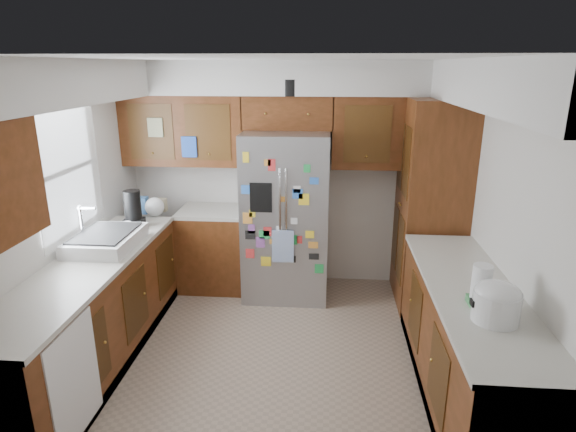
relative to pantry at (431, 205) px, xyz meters
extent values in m
plane|color=gray|center=(-1.50, -1.15, -1.07)|extent=(3.60, 3.60, 0.00)
cube|color=beige|center=(-1.50, 0.45, 0.18)|extent=(3.60, 0.04, 2.50)
cube|color=beige|center=(-3.30, -1.15, 0.18)|extent=(0.04, 3.20, 2.50)
cube|color=beige|center=(0.30, -1.15, 0.18)|extent=(0.04, 3.20, 2.50)
cube|color=beige|center=(-1.50, -2.75, 0.18)|extent=(3.60, 0.04, 2.50)
cube|color=white|center=(-1.50, -1.15, 1.43)|extent=(3.60, 3.20, 0.02)
cube|color=silver|center=(-1.50, 0.26, 1.25)|extent=(3.60, 0.38, 0.35)
cube|color=silver|center=(-3.11, -1.15, 1.25)|extent=(0.38, 3.20, 0.35)
cube|color=silver|center=(0.11, -1.15, 1.25)|extent=(0.38, 3.20, 0.35)
cube|color=#45240D|center=(-2.63, 0.28, 0.70)|extent=(1.33, 0.34, 0.75)
cube|color=#45240D|center=(-0.36, 0.28, 0.70)|extent=(1.33, 0.34, 0.75)
cube|color=white|center=(-3.29, -1.05, 0.53)|extent=(0.02, 0.90, 1.05)
cube|color=white|center=(-3.25, -1.05, 0.53)|extent=(0.01, 1.02, 1.15)
cube|color=blue|center=(-2.54, 0.09, 0.55)|extent=(0.16, 0.02, 0.22)
cube|color=beige|center=(-2.88, 0.09, 0.75)|extent=(0.16, 0.02, 0.20)
cube|color=#45240D|center=(-3.00, -1.45, -0.64)|extent=(0.60, 2.60, 0.88)
cube|color=#45240D|center=(-2.33, 0.15, -0.64)|extent=(0.75, 0.60, 0.88)
cube|color=beige|center=(-3.00, -1.45, -0.17)|extent=(0.63, 2.60, 0.04)
cube|color=beige|center=(-2.33, 0.15, -0.17)|extent=(0.75, 0.60, 0.04)
cube|color=black|center=(-3.00, -1.45, -1.02)|extent=(0.60, 2.60, 0.10)
cube|color=white|center=(-2.69, -2.30, -0.61)|extent=(0.01, 0.58, 0.80)
cube|color=#45240D|center=(0.00, -1.62, -0.64)|extent=(0.60, 2.25, 0.88)
cube|color=beige|center=(0.00, -1.62, -0.17)|extent=(0.63, 2.25, 0.04)
cube|color=black|center=(0.00, -1.62, -1.02)|extent=(0.60, 2.25, 0.10)
cube|color=#45240D|center=(0.00, 0.00, 0.00)|extent=(0.60, 0.90, 2.15)
cube|color=gray|center=(-1.50, 0.05, -0.17)|extent=(0.90, 0.75, 1.80)
cylinder|color=silver|center=(-1.53, -0.34, -0.02)|extent=(0.02, 0.02, 0.90)
cylinder|color=silver|center=(-1.47, -0.34, -0.02)|extent=(0.02, 0.02, 0.90)
cube|color=black|center=(-1.72, -0.33, 0.12)|extent=(0.22, 0.01, 0.30)
cube|color=silver|center=(-1.50, -0.35, -0.38)|extent=(0.22, 0.01, 0.34)
cube|color=white|center=(-1.36, -0.33, 0.22)|extent=(0.07, 0.00, 0.07)
cube|color=yellow|center=(-1.29, -0.33, 0.12)|extent=(0.10, 0.00, 0.12)
cube|color=blue|center=(-1.36, -0.33, 0.17)|extent=(0.10, 0.00, 0.10)
cube|color=orange|center=(-1.19, -0.33, -0.36)|extent=(0.10, 0.00, 0.07)
cube|color=yellow|center=(-1.86, -0.33, 0.53)|extent=(0.06, 0.00, 0.10)
cube|color=blue|center=(-1.87, -0.33, 0.20)|extent=(0.09, 0.00, 0.09)
cube|color=yellow|center=(-1.43, -0.33, -0.52)|extent=(0.07, 0.00, 0.07)
cube|color=blue|center=(-1.20, -0.33, 0.31)|extent=(0.09, 0.00, 0.07)
cube|color=black|center=(-1.83, -0.33, -0.27)|extent=(0.10, 0.00, 0.09)
cube|color=black|center=(-1.19, -0.33, -0.48)|extent=(0.10, 0.00, 0.06)
cube|color=green|center=(-1.39, -0.33, -0.31)|extent=(0.08, 0.00, 0.10)
cube|color=orange|center=(-1.61, -0.33, -0.33)|extent=(0.06, 0.00, 0.06)
cube|color=orange|center=(-1.51, -0.33, 0.11)|extent=(0.07, 0.00, 0.05)
cube|color=red|center=(-1.61, -0.33, 0.46)|extent=(0.07, 0.00, 0.12)
cube|color=red|center=(-1.84, -0.33, -0.47)|extent=(0.09, 0.00, 0.10)
cube|color=green|center=(-1.69, -0.33, -0.26)|extent=(0.11, 0.00, 0.09)
cube|color=black|center=(-1.40, -0.33, -0.52)|extent=(0.06, 0.00, 0.07)
cube|color=#8C4C99|center=(-1.82, -0.33, -0.20)|extent=(0.07, 0.00, 0.09)
cube|color=#8C4C99|center=(-1.73, -0.33, -0.35)|extent=(0.09, 0.00, 0.11)
cube|color=green|center=(-1.27, -0.33, 0.43)|extent=(0.07, 0.00, 0.08)
cube|color=white|center=(-1.39, -0.33, -0.11)|extent=(0.07, 0.00, 0.06)
cube|color=yellow|center=(-1.23, -0.33, -0.25)|extent=(0.09, 0.00, 0.08)
cube|color=white|center=(-1.54, -0.33, -0.20)|extent=(0.06, 0.00, 0.07)
cube|color=red|center=(-1.33, -0.33, -0.31)|extent=(0.06, 0.00, 0.08)
cube|color=yellow|center=(-1.68, -0.33, -0.55)|extent=(0.10, 0.00, 0.10)
cube|color=orange|center=(-1.86, -0.33, -0.09)|extent=(0.10, 0.00, 0.12)
cube|color=orange|center=(-1.65, -0.33, 0.48)|extent=(0.07, 0.00, 0.06)
cube|color=red|center=(-1.66, -0.33, -0.23)|extent=(0.08, 0.00, 0.10)
cube|color=green|center=(-1.13, -0.33, -0.62)|extent=(0.09, 0.00, 0.10)
cube|color=yellow|center=(-1.81, -0.33, -0.04)|extent=(0.06, 0.00, 0.07)
cube|color=#45240D|center=(-1.50, 0.28, 0.90)|extent=(0.96, 0.34, 0.35)
sphere|color=#2D42BF|center=(-1.88, 0.27, 1.21)|extent=(0.26, 0.26, 0.26)
cylinder|color=black|center=(-1.46, 0.20, 1.16)|extent=(0.29, 0.29, 0.16)
ellipsoid|color=#333338|center=(-1.46, 0.20, 1.24)|extent=(0.27, 0.27, 0.12)
cube|color=white|center=(-3.00, -1.05, -0.09)|extent=(0.52, 0.70, 0.12)
cube|color=black|center=(-3.00, -1.05, -0.03)|extent=(0.44, 0.60, 0.02)
cylinder|color=silver|center=(-3.20, -1.05, 0.07)|extent=(0.02, 0.02, 0.30)
cylinder|color=silver|center=(-3.14, -1.05, 0.20)|extent=(0.16, 0.02, 0.02)
cube|color=yellow|center=(-2.83, -1.26, -0.13)|extent=(0.10, 0.18, 0.04)
cube|color=black|center=(-2.94, -0.54, -0.10)|extent=(0.18, 0.14, 0.10)
cylinder|color=black|center=(-2.94, -0.54, 0.09)|extent=(0.16, 0.16, 0.28)
cylinder|color=gray|center=(-3.03, -0.38, -0.05)|extent=(0.14, 0.14, 0.20)
sphere|color=white|center=(-2.88, -0.13, -0.05)|extent=(0.20, 0.20, 0.20)
cube|color=#3F72B2|center=(-3.06, -0.05, -0.06)|extent=(0.14, 0.10, 0.18)
cube|color=#BFB28C|center=(-2.87, 0.05, -0.08)|extent=(0.10, 0.08, 0.14)
cylinder|color=white|center=(-2.96, -0.68, -0.10)|extent=(0.08, 0.08, 0.11)
cylinder|color=white|center=(0.00, -2.08, -0.06)|extent=(0.29, 0.29, 0.19)
ellipsoid|color=white|center=(0.00, -2.08, 0.04)|extent=(0.28, 0.28, 0.13)
cube|color=black|center=(-0.14, -2.08, -0.04)|extent=(0.04, 0.06, 0.04)
cylinder|color=white|center=(-0.04, -1.88, -0.01)|extent=(0.13, 0.13, 0.29)
camera|label=1|loc=(-1.07, -4.87, 1.38)|focal=30.00mm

